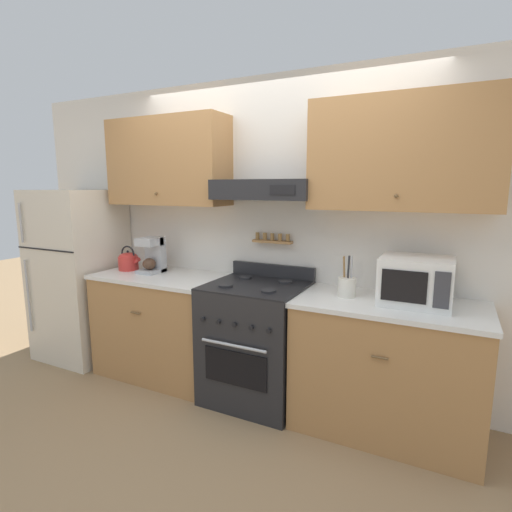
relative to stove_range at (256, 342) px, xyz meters
The scene contains 10 objects.
ground_plane 0.57m from the stove_range, 90.00° to the right, with size 16.00×16.00×0.00m, color #937551.
wall_back 1.07m from the stove_range, 86.29° to the left, with size 5.20×0.46×2.55m.
counter_left 0.95m from the stove_range, behind, with size 1.15×0.67×0.92m.
counter_right 0.99m from the stove_range, ahead, with size 1.23×0.67×0.92m.
stove_range is the anchor object (origin of this frame).
refrigerator 1.97m from the stove_range, behind, with size 0.74×0.71×1.65m.
tea_kettle 1.44m from the stove_range, behind, with size 0.23×0.18×0.23m.
coffee_maker 1.23m from the stove_range, behind, with size 0.18×0.22×0.32m.
microwave 1.29m from the stove_range, ahead, with size 0.45×0.38×0.31m.
utensil_crock 0.86m from the stove_range, ahead, with size 0.13×0.13×0.29m.
Camera 1 is at (1.33, -2.35, 1.68)m, focal length 28.00 mm.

